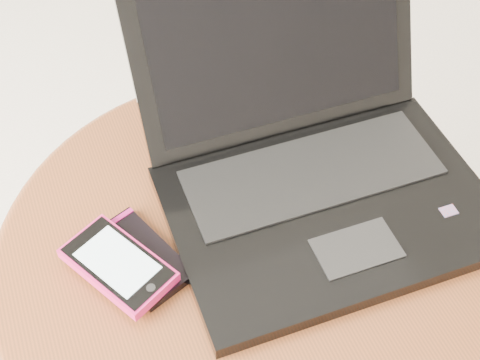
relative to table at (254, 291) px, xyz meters
name	(u,v)px	position (x,y,z in m)	size (l,w,h in m)	color
table	(254,291)	(0.00, 0.00, 0.00)	(0.61, 0.61, 0.49)	#5E2F18
laptop	(314,160)	(0.10, 0.06, 0.15)	(0.38, 0.37, 0.23)	black
phone_black	(139,257)	(-0.13, 0.03, 0.11)	(0.10, 0.14, 0.01)	black
phone_pink	(118,265)	(-0.16, 0.02, 0.12)	(0.12, 0.14, 0.02)	#D11A62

